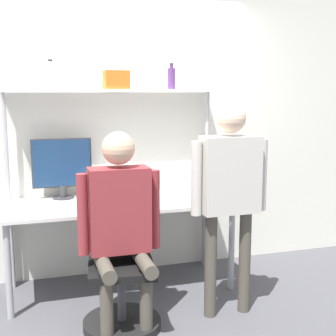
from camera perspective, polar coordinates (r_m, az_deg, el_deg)
The scene contains 13 objects.
ground_plane at distance 3.86m, azimuth -4.59°, elevation -16.49°, with size 12.00×12.00×0.00m, color #4C4C51.
wall_back at distance 4.28m, azimuth -7.16°, elevation 4.85°, with size 8.00×0.06×2.70m.
desk at distance 3.99m, azimuth -5.96°, elevation -5.03°, with size 1.92×0.75×0.76m.
shelf_unit at distance 4.12m, azimuth -6.82°, elevation 5.82°, with size 1.82×0.22×1.70m.
monitor at distance 4.11m, azimuth -12.80°, elevation 0.25°, with size 0.51×0.19×0.52m.
laptop at distance 3.76m, azimuth -6.78°, elevation -3.90°, with size 0.29×0.22×0.21m.
cell_phone at distance 3.82m, azimuth -2.86°, elevation -4.47°, with size 0.07×0.15×0.01m.
office_chair at distance 3.49m, azimuth -5.72°, elevation -14.31°, with size 0.56×0.56×0.93m.
person_seated at distance 3.26m, azimuth -5.83°, elevation -5.72°, with size 0.59×0.47×1.41m.
person_standing at distance 3.45m, azimuth 7.52°, elevation -1.80°, with size 0.60×0.22×1.60m.
bottle_purple at distance 4.25m, azimuth 0.42°, elevation 10.90°, with size 0.07×0.07×0.23m.
bottle_clear at distance 4.06m, azimuth -14.11°, elevation 10.76°, with size 0.07×0.07×0.24m.
storage_box at distance 4.12m, azimuth -6.33°, elevation 10.63°, with size 0.21×0.18×0.16m.
Camera 1 is at (-0.72, -3.40, 1.68)m, focal length 50.00 mm.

